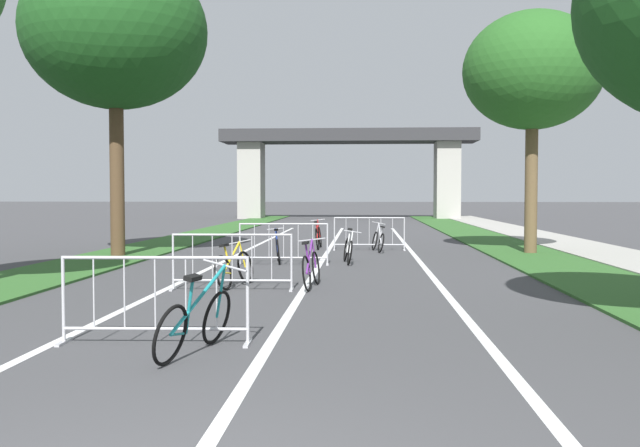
# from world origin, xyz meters

# --- Properties ---
(grass_verge_left) EXTENTS (2.34, 56.10, 0.05)m
(grass_verge_left) POSITION_xyz_m (-5.87, 22.95, 0.03)
(grass_verge_left) COLOR #2D5B26
(grass_verge_left) RESTS_ON ground
(grass_verge_right) EXTENTS (2.34, 56.10, 0.05)m
(grass_verge_right) POSITION_xyz_m (5.87, 22.95, 0.03)
(grass_verge_right) COLOR #2D5B26
(grass_verge_right) RESTS_ON ground
(sidewalk_path_right) EXTENTS (2.40, 56.10, 0.08)m
(sidewalk_path_right) POSITION_xyz_m (8.24, 22.95, 0.04)
(sidewalk_path_right) COLOR #9E9B93
(sidewalk_path_right) RESTS_ON ground
(lane_stripe_center) EXTENTS (0.14, 32.46, 0.01)m
(lane_stripe_center) POSITION_xyz_m (0.00, 16.23, 0.00)
(lane_stripe_center) COLOR silver
(lane_stripe_center) RESTS_ON ground
(lane_stripe_right_lane) EXTENTS (0.14, 32.46, 0.01)m
(lane_stripe_right_lane) POSITION_xyz_m (2.59, 16.23, 0.00)
(lane_stripe_right_lane) COLOR silver
(lane_stripe_right_lane) RESTS_ON ground
(lane_stripe_left_lane) EXTENTS (0.14, 32.46, 0.01)m
(lane_stripe_left_lane) POSITION_xyz_m (-2.59, 16.23, 0.00)
(lane_stripe_left_lane) COLOR silver
(lane_stripe_left_lane) RESTS_ON ground
(overpass_bridge) EXTENTS (18.15, 3.48, 6.35)m
(overpass_bridge) POSITION_xyz_m (0.00, 46.37, 4.51)
(overpass_bridge) COLOR #2D2D30
(overpass_bridge) RESTS_ON ground
(tree_left_cypress_far) EXTENTS (5.10, 5.10, 8.50)m
(tree_left_cypress_far) POSITION_xyz_m (-5.83, 15.69, 6.30)
(tree_left_cypress_far) COLOR #4C3823
(tree_left_cypress_far) RESTS_ON ground
(tree_right_pine_far) EXTENTS (4.05, 4.05, 7.11)m
(tree_right_pine_far) POSITION_xyz_m (6.03, 17.33, 5.36)
(tree_right_pine_far) COLOR brown
(tree_right_pine_far) RESTS_ON ground
(crowd_barrier_nearest) EXTENTS (2.28, 0.53, 1.05)m
(crowd_barrier_nearest) POSITION_xyz_m (-1.37, 4.66, 0.52)
(crowd_barrier_nearest) COLOR #ADADB2
(crowd_barrier_nearest) RESTS_ON ground
(crowd_barrier_second) EXTENTS (2.28, 0.52, 1.05)m
(crowd_barrier_second) POSITION_xyz_m (-1.33, 9.27, 0.52)
(crowd_barrier_second) COLOR #ADADB2
(crowd_barrier_second) RESTS_ON ground
(crowd_barrier_third) EXTENTS (2.28, 0.54, 1.05)m
(crowd_barrier_third) POSITION_xyz_m (-0.90, 13.88, 0.52)
(crowd_barrier_third) COLOR #ADADB2
(crowd_barrier_third) RESTS_ON ground
(crowd_barrier_fourth) EXTENTS (2.27, 0.45, 1.05)m
(crowd_barrier_fourth) POSITION_xyz_m (1.28, 18.49, 0.52)
(crowd_barrier_fourth) COLOR #ADADB2
(crowd_barrier_fourth) RESTS_ON ground
(bicycle_yellow_0) EXTENTS (0.58, 1.64, 0.90)m
(bicycle_yellow_0) POSITION_xyz_m (-1.36, 9.69, 0.36)
(bicycle_yellow_0) COLOR black
(bicycle_yellow_0) RESTS_ON ground
(bicycle_silver_1) EXTENTS (0.47, 1.61, 0.92)m
(bicycle_silver_1) POSITION_xyz_m (1.56, 17.98, 0.35)
(bicycle_silver_1) COLOR black
(bicycle_silver_1) RESTS_ON ground
(bicycle_red_2) EXTENTS (0.47, 1.75, 0.96)m
(bicycle_red_2) POSITION_xyz_m (-0.37, 19.05, 0.39)
(bicycle_red_2) COLOR black
(bicycle_red_2) RESTS_ON ground
(bicycle_teal_3) EXTENTS (0.81, 1.72, 1.02)m
(bicycle_teal_3) POSITION_xyz_m (-0.74, 4.12, 0.38)
(bicycle_teal_3) COLOR black
(bicycle_teal_3) RESTS_ON ground
(bicycle_purple_4) EXTENTS (0.53, 1.66, 0.93)m
(bicycle_purple_4) POSITION_xyz_m (0.11, 9.64, 0.38)
(bicycle_purple_4) COLOR black
(bicycle_purple_4) RESTS_ON ground
(bicycle_white_5) EXTENTS (0.51, 1.63, 0.90)m
(bicycle_white_5) POSITION_xyz_m (0.71, 14.33, 0.35)
(bicycle_white_5) COLOR black
(bicycle_white_5) RESTS_ON ground
(bicycle_blue_6) EXTENTS (0.50, 1.59, 0.90)m
(bicycle_blue_6) POSITION_xyz_m (-1.12, 14.37, 0.37)
(bicycle_blue_6) COLOR black
(bicycle_blue_6) RESTS_ON ground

